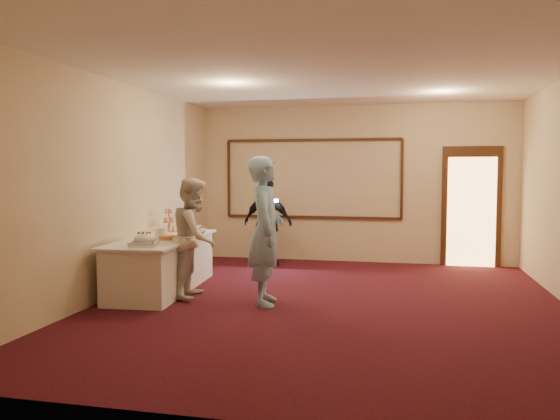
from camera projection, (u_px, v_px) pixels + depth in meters
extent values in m
plane|color=black|center=(331.00, 304.00, 7.15)|extent=(7.00, 7.00, 0.00)
cube|color=beige|center=(354.00, 184.00, 10.46)|extent=(6.00, 0.04, 3.00)
cube|color=beige|center=(267.00, 207.00, 3.64)|extent=(6.00, 0.04, 3.00)
cube|color=beige|center=(120.00, 188.00, 7.69)|extent=(0.04, 7.00, 3.00)
cube|color=white|center=(332.00, 72.00, 6.95)|extent=(6.00, 7.00, 0.04)
cube|color=#361710|center=(312.00, 217.00, 10.65)|extent=(3.40, 0.04, 0.05)
cube|color=#361710|center=(313.00, 140.00, 10.54)|extent=(3.40, 0.04, 0.05)
cube|color=#361710|center=(229.00, 178.00, 10.96)|extent=(0.05, 0.04, 1.50)
cube|color=#361710|center=(402.00, 179.00, 10.23)|extent=(0.05, 0.04, 1.50)
cube|color=#361710|center=(471.00, 206.00, 9.99)|extent=(1.05, 0.06, 2.20)
cube|color=#FFBF66|center=(471.00, 212.00, 9.96)|extent=(0.85, 0.02, 2.00)
cube|color=silver|center=(162.00, 265.00, 7.99)|extent=(1.02, 2.40, 0.74)
cube|color=silver|center=(162.00, 239.00, 7.97)|extent=(1.13, 2.54, 0.03)
cube|color=silver|center=(144.00, 245.00, 7.08)|extent=(0.43, 0.49, 0.04)
ellipsoid|color=white|center=(144.00, 239.00, 7.07)|extent=(0.28, 0.28, 0.12)
cube|color=silver|center=(155.00, 242.00, 7.18)|extent=(0.21, 0.25, 0.01)
cylinder|color=#F04D56|center=(169.00, 220.00, 8.80)|extent=(0.02, 0.02, 0.37)
cylinder|color=#F04D56|center=(169.00, 231.00, 8.81)|extent=(0.28, 0.28, 0.01)
cylinder|color=#F04D56|center=(169.00, 222.00, 8.80)|extent=(0.21, 0.21, 0.01)
cylinder|color=#F04D56|center=(169.00, 213.00, 8.79)|extent=(0.15, 0.15, 0.01)
cylinder|color=white|center=(161.00, 233.00, 7.91)|extent=(0.17, 0.17, 0.15)
cylinder|color=white|center=(161.00, 228.00, 7.91)|extent=(0.18, 0.18, 0.01)
cylinder|color=white|center=(187.00, 230.00, 8.33)|extent=(0.18, 0.18, 0.15)
cylinder|color=white|center=(187.00, 225.00, 8.32)|extent=(0.19, 0.19, 0.01)
cylinder|color=white|center=(168.00, 240.00, 7.71)|extent=(0.30, 0.30, 0.01)
cylinder|color=#9B6027|center=(168.00, 237.00, 7.71)|extent=(0.25, 0.25, 0.05)
imported|color=#8AB9DE|center=(266.00, 231.00, 7.09)|extent=(0.59, 0.78, 1.94)
imported|color=beige|center=(195.00, 237.00, 7.54)|extent=(0.69, 0.86, 1.65)
imported|color=black|center=(268.00, 223.00, 9.97)|extent=(0.99, 0.56, 1.60)
cube|color=white|center=(276.00, 201.00, 9.71)|extent=(0.08, 0.05, 0.05)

